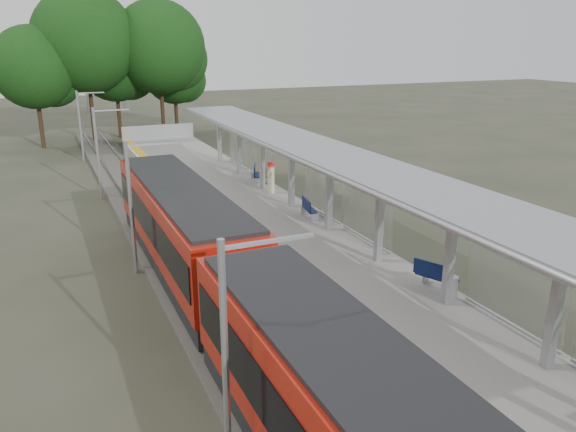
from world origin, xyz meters
The scene contains 13 objects.
trackbed centered at (-4.50, 20.00, 0.12)m, with size 3.00×70.00×0.24m, color #59544C.
platform centered at (0.00, 20.00, 0.50)m, with size 6.00×50.00×1.00m, color gray.
tactile_strip centered at (-2.55, 20.00, 1.01)m, with size 0.60×50.00×0.02m, color gold.
end_fence centered at (0.00, 44.95, 1.60)m, with size 6.00×0.10×1.20m, color #9EA0A5.
train centered at (-4.50, 11.16, 2.05)m, with size 2.74×27.60×3.62m.
canopy centered at (1.61, 16.19, 4.20)m, with size 3.27×38.00×3.66m.
tree_cluster centered at (-2.34, 51.58, 7.89)m, with size 19.07×10.02×13.48m.
catenary_masts centered at (-6.22, 19.00, 2.91)m, with size 2.08×48.16×5.40m.
bench_near centered at (2.33, 11.02, 1.51)m, with size 1.01×1.48×0.98m.
bench_mid centered at (1.94, 19.95, 1.49)m, with size 0.64×1.40×0.92m.
bench_far centered at (2.18, 27.43, 1.52)m, with size 0.96×1.51×0.99m.
info_pillar_far centered at (2.07, 24.87, 1.74)m, with size 0.38×0.38×1.70m.
litter_bin centered at (2.24, 10.08, 1.43)m, with size 0.42×0.42×0.85m, color #9EA0A5.
Camera 1 is at (-9.26, -2.84, 9.08)m, focal length 35.00 mm.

